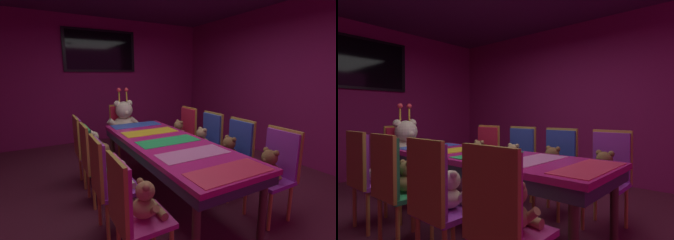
% 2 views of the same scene
% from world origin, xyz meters
% --- Properties ---
extents(ground_plane, '(7.90, 7.90, 0.00)m').
position_xyz_m(ground_plane, '(0.00, 0.00, 0.00)').
color(ground_plane, '#591E33').
extents(wall_back, '(5.20, 0.12, 2.80)m').
position_xyz_m(wall_back, '(0.00, 3.20, 1.40)').
color(wall_back, '#8C1959').
rests_on(wall_back, ground_plane).
extents(wall_right, '(0.12, 6.40, 2.80)m').
position_xyz_m(wall_right, '(2.60, 0.00, 1.40)').
color(wall_right, '#8C1959').
rests_on(wall_right, ground_plane).
extents(banquet_table, '(0.90, 2.49, 0.75)m').
position_xyz_m(banquet_table, '(0.00, -0.00, 0.65)').
color(banquet_table, '#C61E72').
rests_on(banquet_table, ground_plane).
extents(chair_left_0, '(0.42, 0.41, 0.98)m').
position_xyz_m(chair_left_0, '(-0.85, -0.90, 0.60)').
color(chair_left_0, '#CC338C').
rests_on(chair_left_0, ground_plane).
extents(teddy_left_0, '(0.25, 0.32, 0.31)m').
position_xyz_m(teddy_left_0, '(-0.71, -0.90, 0.59)').
color(teddy_left_0, '#9E7247').
rests_on(teddy_left_0, chair_left_0).
extents(chair_left_1, '(0.42, 0.41, 0.98)m').
position_xyz_m(chair_left_1, '(-0.87, -0.31, 0.60)').
color(chair_left_1, purple).
rests_on(chair_left_1, ground_plane).
extents(teddy_left_1, '(0.24, 0.31, 0.29)m').
position_xyz_m(teddy_left_1, '(-0.73, -0.31, 0.58)').
color(teddy_left_1, beige).
rests_on(teddy_left_1, chair_left_1).
extents(chair_left_2, '(0.42, 0.41, 0.98)m').
position_xyz_m(chair_left_2, '(-0.85, 0.33, 0.60)').
color(chair_left_2, '#268C4C').
rests_on(chair_left_2, ground_plane).
extents(teddy_left_2, '(0.23, 0.30, 0.28)m').
position_xyz_m(teddy_left_2, '(-0.71, 0.33, 0.58)').
color(teddy_left_2, olive).
rests_on(teddy_left_2, chair_left_2).
extents(chair_left_3, '(0.42, 0.41, 0.98)m').
position_xyz_m(chair_left_3, '(-0.86, 0.89, 0.60)').
color(chair_left_3, purple).
rests_on(chair_left_3, ground_plane).
extents(teddy_left_3, '(0.25, 0.32, 0.31)m').
position_xyz_m(teddy_left_3, '(-0.71, 0.89, 0.59)').
color(teddy_left_3, beige).
rests_on(teddy_left_3, chair_left_3).
extents(chair_right_0, '(0.42, 0.41, 0.98)m').
position_xyz_m(chair_right_0, '(0.84, -0.92, 0.60)').
color(chair_right_0, purple).
rests_on(chair_right_0, ground_plane).
extents(teddy_right_0, '(0.27, 0.35, 0.33)m').
position_xyz_m(teddy_right_0, '(0.69, -0.92, 0.60)').
color(teddy_right_0, brown).
rests_on(teddy_right_0, chair_right_0).
extents(chair_right_1, '(0.42, 0.41, 0.98)m').
position_xyz_m(chair_right_1, '(0.84, -0.32, 0.60)').
color(chair_right_1, '#2D47B2').
rests_on(chair_right_1, ground_plane).
extents(teddy_right_1, '(0.27, 0.35, 0.33)m').
position_xyz_m(teddy_right_1, '(0.69, -0.32, 0.60)').
color(teddy_right_1, brown).
rests_on(teddy_right_1, chair_right_1).
extents(chair_right_2, '(0.42, 0.41, 0.98)m').
position_xyz_m(chair_right_2, '(0.86, 0.27, 0.60)').
color(chair_right_2, '#2D47B2').
rests_on(chair_right_2, ground_plane).
extents(teddy_right_2, '(0.26, 0.33, 0.31)m').
position_xyz_m(teddy_right_2, '(0.71, 0.27, 0.59)').
color(teddy_right_2, tan).
rests_on(teddy_right_2, chair_right_2).
extents(chair_right_3, '(0.42, 0.41, 0.98)m').
position_xyz_m(chair_right_3, '(0.85, 0.90, 0.60)').
color(chair_right_3, red).
rests_on(chair_right_3, ground_plane).
extents(teddy_right_3, '(0.26, 0.34, 0.32)m').
position_xyz_m(teddy_right_3, '(0.70, 0.90, 0.60)').
color(teddy_right_3, '#9E7247').
rests_on(teddy_right_3, chair_right_3).
extents(throne_chair, '(0.41, 0.42, 0.98)m').
position_xyz_m(throne_chair, '(0.00, 1.79, 0.60)').
color(throne_chair, red).
rests_on(throne_chair, ground_plane).
extents(king_teddy_bear, '(0.66, 0.51, 0.85)m').
position_xyz_m(king_teddy_bear, '(0.00, 1.62, 0.73)').
color(king_teddy_bear, beige).
rests_on(king_teddy_bear, throne_chair).
extents(wall_tv, '(1.59, 0.06, 0.92)m').
position_xyz_m(wall_tv, '(0.00, 3.11, 2.05)').
color(wall_tv, black).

